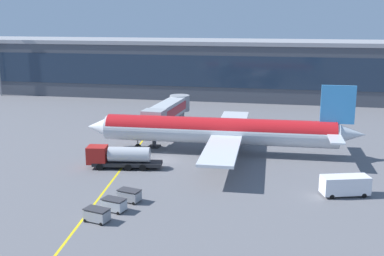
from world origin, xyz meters
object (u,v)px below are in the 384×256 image
main_airliner (220,131)px  baggage_cart_1 (114,204)px  baggage_cart_0 (97,215)px  lavatory_truck (344,185)px  baggage_cart_2 (129,195)px  fuel_tanker (119,157)px

main_airliner → baggage_cart_1: (-8.43, -25.74, -3.00)m
main_airliner → baggage_cart_0: 30.42m
baggage_cart_1 → lavatory_truck: bearing=21.5°
baggage_cart_1 → baggage_cart_2: bearing=75.9°
baggage_cart_0 → main_airliner: bearing=72.3°
main_airliner → baggage_cart_2: size_ratio=15.16×
main_airliner → baggage_cart_0: bearing=-107.7°
fuel_tanker → baggage_cart_0: size_ratio=3.75×
baggage_cart_1 → baggage_cart_2: 3.20m
fuel_tanker → lavatory_truck: fuel_tanker is taller
fuel_tanker → baggage_cart_2: size_ratio=3.75×
lavatory_truck → baggage_cart_0: lavatory_truck is taller
main_airliner → fuel_tanker: size_ratio=4.04×
baggage_cart_0 → baggage_cart_1: same height
lavatory_truck → baggage_cart_2: 26.30m
main_airliner → baggage_cart_2: main_airliner is taller
baggage_cart_2 → main_airliner: bearing=71.3°
main_airliner → baggage_cart_2: 24.08m
fuel_tanker → baggage_cart_2: (5.59, -12.14, -0.96)m
fuel_tanker → baggage_cart_0: bearing=-77.6°
lavatory_truck → baggage_cart_0: bearing=-153.6°
fuel_tanker → baggage_cart_1: size_ratio=3.75×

